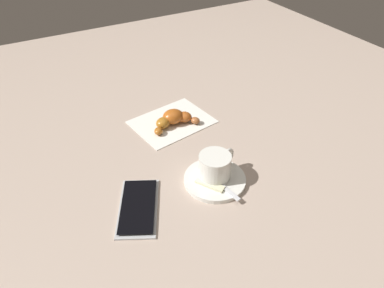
% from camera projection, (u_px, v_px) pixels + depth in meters
% --- Properties ---
extents(ground_plane, '(1.80, 1.80, 0.00)m').
position_uv_depth(ground_plane, '(197.00, 150.00, 0.85)').
color(ground_plane, '#B39D8D').
extents(saucer, '(0.13, 0.13, 0.01)m').
position_uv_depth(saucer, '(215.00, 180.00, 0.76)').
color(saucer, white).
rests_on(saucer, ground).
extents(espresso_cup, '(0.07, 0.09, 0.06)m').
position_uv_depth(espresso_cup, '(215.00, 166.00, 0.74)').
color(espresso_cup, white).
rests_on(espresso_cup, saucer).
extents(teaspoon, '(0.12, 0.03, 0.01)m').
position_uv_depth(teaspoon, '(212.00, 177.00, 0.75)').
color(teaspoon, silver).
rests_on(teaspoon, saucer).
extents(sugar_packet, '(0.06, 0.05, 0.01)m').
position_uv_depth(sugar_packet, '(210.00, 185.00, 0.74)').
color(sugar_packet, beige).
rests_on(sugar_packet, saucer).
extents(napkin, '(0.18, 0.22, 0.00)m').
position_uv_depth(napkin, '(174.00, 121.00, 0.94)').
color(napkin, white).
rests_on(napkin, ground).
extents(croissant, '(0.07, 0.13, 0.04)m').
position_uv_depth(croissant, '(173.00, 119.00, 0.92)').
color(croissant, '#9E592F').
rests_on(croissant, napkin).
extents(cell_phone, '(0.17, 0.14, 0.01)m').
position_uv_depth(cell_phone, '(138.00, 207.00, 0.70)').
color(cell_phone, '#B5B6B8').
rests_on(cell_phone, ground).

